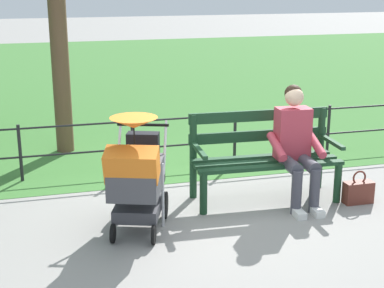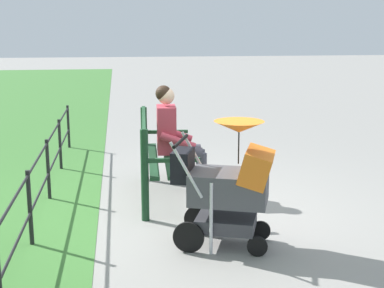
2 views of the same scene
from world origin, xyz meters
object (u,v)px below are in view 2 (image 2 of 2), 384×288
person_on_bench (176,135)px  handbag (186,165)px  stroller (230,182)px  park_bench (159,153)px

person_on_bench → handbag: (-0.67, 0.21, -0.55)m
person_on_bench → stroller: bearing=9.4°
park_bench → person_on_bench: person_on_bench is taller
park_bench → person_on_bench: size_ratio=1.27×
stroller → handbag: 2.48m
person_on_bench → handbag: bearing=162.5°
person_on_bench → stroller: 1.80m
stroller → handbag: (-2.44, -0.08, -0.47)m
park_bench → stroller: size_ratio=1.41×
park_bench → stroller: (1.49, 0.52, 0.07)m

